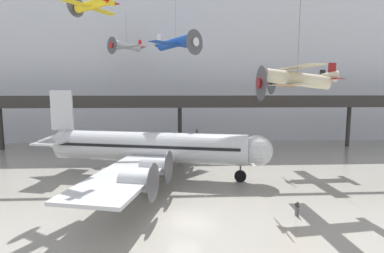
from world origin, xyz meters
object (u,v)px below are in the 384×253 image
Objects in this scene: suspended_plane_yellow_lowwing at (92,5)px; suspended_plane_cream_biplane at (297,79)px; airliner_silver_main at (149,147)px; suspended_plane_blue_trainer at (176,43)px; suspended_plane_silver_racer at (127,46)px; suspended_plane_orange_highwing at (297,81)px; info_sign_pedestal at (297,210)px.

suspended_plane_cream_biplane is (19.82, -4.34, -7.53)m from suspended_plane_yellow_lowwing.
suspended_plane_blue_trainer reaches higher than airliner_silver_main.
suspended_plane_yellow_lowwing is 20.66m from suspended_plane_silver_racer.
suspended_plane_yellow_lowwing reaches higher than airliner_silver_main.
suspended_plane_blue_trainer is at bearing 86.28° from airliner_silver_main.
suspended_plane_orange_highwing reaches higher than airliner_silver_main.
suspended_plane_orange_highwing is (19.29, 5.01, 7.78)m from airliner_silver_main.
airliner_silver_main is 2.41× the size of suspended_plane_orange_highwing.
airliner_silver_main is 4.41× the size of suspended_plane_silver_racer.
info_sign_pedestal is at bearing 66.67° from suspended_plane_orange_highwing.
airliner_silver_main is 26.08× the size of info_sign_pedestal.
suspended_plane_orange_highwing reaches higher than suspended_plane_cream_biplane.
suspended_plane_blue_trainer reaches higher than info_sign_pedestal.
suspended_plane_cream_biplane is (19.73, -24.96, -6.39)m from suspended_plane_silver_racer.
suspended_plane_blue_trainer is at bearing 109.27° from info_sign_pedestal.
info_sign_pedestal is at bearing -22.01° from suspended_plane_blue_trainer.
airliner_silver_main is at bearing -25.43° from suspended_plane_cream_biplane.
suspended_plane_orange_highwing is 1.83× the size of suspended_plane_silver_racer.
suspended_plane_blue_trainer is (8.45, 12.57, -1.76)m from suspended_plane_yellow_lowwing.
airliner_silver_main is 17.62m from info_sign_pedestal.
airliner_silver_main is 5.34× the size of suspended_plane_yellow_lowwing.
suspended_plane_yellow_lowwing and suspended_plane_silver_racer have the same top height.
suspended_plane_orange_highwing is at bearing 106.16° from suspended_plane_silver_racer.
airliner_silver_main is 21.39m from suspended_plane_orange_highwing.
suspended_plane_blue_trainer is 21.17m from suspended_plane_cream_biplane.
suspended_plane_blue_trainer is 0.62× the size of suspended_plane_orange_highwing.
suspended_plane_yellow_lowwing is 0.73× the size of suspended_plane_blue_trainer.
suspended_plane_silver_racer is 0.53× the size of suspended_plane_cream_biplane.
airliner_silver_main is 17.37m from suspended_plane_blue_trainer.
suspended_plane_silver_racer is (-8.36, 8.06, 0.62)m from suspended_plane_blue_trainer.
airliner_silver_main is at bearing 133.66° from info_sign_pedestal.
suspended_plane_silver_racer is 39.11m from info_sign_pedestal.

